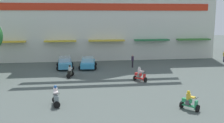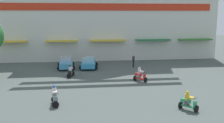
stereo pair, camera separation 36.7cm
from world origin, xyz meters
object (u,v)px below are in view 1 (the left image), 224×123
at_px(scooter_rider_6, 56,97).
at_px(pedestrian_0, 224,56).
at_px(scooter_rider_0, 70,72).
at_px(scooter_rider_3, 140,75).
at_px(scooter_rider_7, 189,102).
at_px(parked_car_1, 88,63).
at_px(pedestrian_1, 133,60).
at_px(parked_car_0, 65,63).

bearing_deg(scooter_rider_6, pedestrian_0, 34.28).
distance_m(scooter_rider_0, scooter_rider_3, 7.87).
height_order(scooter_rider_6, scooter_rider_7, scooter_rider_6).
distance_m(parked_car_1, pedestrian_1, 5.94).
distance_m(scooter_rider_3, pedestrian_0, 18.10).
bearing_deg(scooter_rider_0, pedestrian_0, 16.66).
distance_m(scooter_rider_3, scooter_rider_6, 10.43).
distance_m(parked_car_0, scooter_rider_7, 19.30).
bearing_deg(scooter_rider_6, scooter_rider_0, 84.46).
bearing_deg(scooter_rider_3, scooter_rider_6, -142.09).
relative_size(parked_car_1, scooter_rider_3, 2.66).
height_order(parked_car_0, scooter_rider_7, parked_car_0).
relative_size(scooter_rider_3, scooter_rider_7, 1.07).
height_order(scooter_rider_7, pedestrian_0, pedestrian_0).
xyz_separation_m(scooter_rider_6, scooter_rider_7, (9.79, -2.33, -0.05)).
height_order(parked_car_0, scooter_rider_6, scooter_rider_6).
distance_m(parked_car_0, pedestrian_0, 23.48).
height_order(scooter_rider_0, scooter_rider_6, scooter_rider_6).
relative_size(parked_car_1, pedestrian_0, 2.48).
bearing_deg(parked_car_1, pedestrian_0, 5.64).
distance_m(scooter_rider_6, pedestrian_1, 16.47).
distance_m(scooter_rider_6, pedestrian_0, 28.50).
relative_size(parked_car_0, pedestrian_1, 2.60).
bearing_deg(scooter_rider_0, parked_car_0, 98.62).
bearing_deg(pedestrian_1, parked_car_0, 176.00).
relative_size(scooter_rider_6, scooter_rider_7, 1.09).
bearing_deg(parked_car_1, scooter_rider_0, -114.90).
relative_size(scooter_rider_0, pedestrian_1, 0.85).
bearing_deg(parked_car_0, scooter_rider_0, -81.38).
xyz_separation_m(scooter_rider_0, scooter_rider_3, (7.33, -2.86, 0.06)).
distance_m(parked_car_1, scooter_rider_3, 9.18).
xyz_separation_m(parked_car_0, scooter_rider_0, (0.77, -5.11, -0.17)).
bearing_deg(pedestrian_0, scooter_rider_3, -147.81).
xyz_separation_m(scooter_rider_0, pedestrian_1, (8.14, 4.49, 0.41)).
xyz_separation_m(parked_car_1, scooter_rider_3, (5.12, -7.63, -0.09)).
height_order(scooter_rider_0, pedestrian_1, pedestrian_1).
bearing_deg(pedestrian_1, scooter_rider_7, -87.34).
bearing_deg(parked_car_1, pedestrian_1, -2.64).
bearing_deg(scooter_rider_6, parked_car_1, 77.51).
bearing_deg(scooter_rider_0, scooter_rider_3, -21.35).
bearing_deg(pedestrian_1, scooter_rider_3, -96.30).
bearing_deg(scooter_rider_7, pedestrian_1, 92.66).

